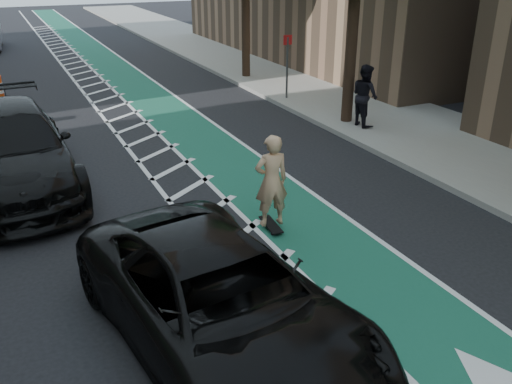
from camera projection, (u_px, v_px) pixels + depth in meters
ground at (220, 344)px, 7.88m from camera, size 120.00×120.00×0.00m
bike_lane at (190, 131)px, 17.31m from camera, size 2.00×90.00×0.01m
buffer_strip at (144, 137)px, 16.72m from camera, size 1.40×90.00×0.01m
sidewalk_right at (358, 106)px, 19.85m from camera, size 5.00×90.00×0.15m
curb_right at (300, 114)px, 18.88m from camera, size 0.12×90.00×0.16m
sign_post at (287, 66)px, 20.23m from camera, size 0.35×0.08×2.47m
skateboard at (271, 225)px, 11.14m from camera, size 0.32×0.85×0.11m
skateboarder at (271, 181)px, 10.74m from camera, size 0.74×0.52×1.91m
suv_near at (221, 301)px, 7.50m from camera, size 3.35×5.95×1.57m
suv_far at (8, 150)px, 12.76m from camera, size 2.97×6.76×1.93m
pedestrian at (365, 95)px, 17.00m from camera, size 0.75×0.95×1.93m
barrel_b at (20, 113)px, 17.81m from camera, size 0.61×0.61×0.83m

